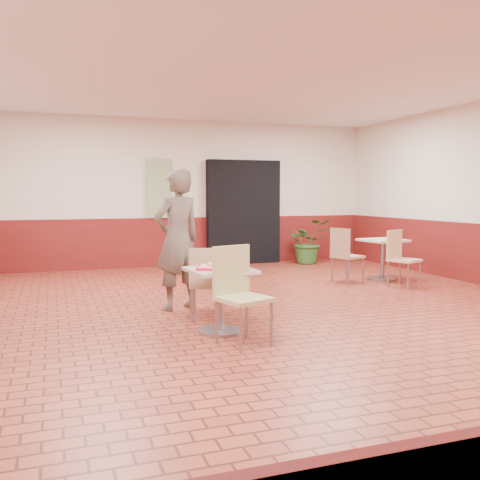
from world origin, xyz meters
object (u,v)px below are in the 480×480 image
object	(u,v)px
serving_tray	(220,267)
ring_donut	(212,264)
customer	(178,239)
chair_main_front	(239,289)
potted_plant	(308,241)
second_table	(383,252)
chair_second_left	(345,252)
paper_cup	(226,260)
main_table	(220,290)
chair_second_front	(400,255)
long_john_donut	(228,264)
chair_main_back	(207,280)

from	to	relation	value
serving_tray	ring_donut	distance (m)	0.10
customer	ring_donut	size ratio (longest dim) A/B	17.45
chair_main_front	potted_plant	distance (m)	6.28
second_table	chair_second_left	world-z (taller)	chair_second_left
potted_plant	paper_cup	bearing A→B (deg)	-125.64
main_table	ring_donut	xyz separation A→B (m)	(-0.08, 0.05, 0.27)
chair_main_front	chair_second_front	bearing A→B (deg)	13.53
main_table	paper_cup	distance (m)	0.35
main_table	chair_second_front	distance (m)	4.03
second_table	chair_second_front	xyz separation A→B (m)	(-0.12, -0.66, 0.03)
chair_main_front	serving_tray	bearing A→B (deg)	76.68
chair_second_left	potted_plant	world-z (taller)	potted_plant
main_table	chair_second_front	xyz separation A→B (m)	(3.61, 1.80, 0.04)
ring_donut	customer	bearing A→B (deg)	94.29
ring_donut	long_john_donut	bearing A→B (deg)	-19.39
chair_main_back	second_table	distance (m)	4.16
chair_main_back	long_john_donut	size ratio (longest dim) A/B	5.22
customer	serving_tray	distance (m)	1.32
long_john_donut	ring_donut	bearing A→B (deg)	160.61
chair_main_back	second_table	bearing A→B (deg)	-133.24
chair_main_front	potted_plant	world-z (taller)	chair_main_front
customer	long_john_donut	bearing A→B (deg)	80.87
customer	long_john_donut	world-z (taller)	customer
second_table	potted_plant	distance (m)	2.37
customer	paper_cup	size ratio (longest dim) A/B	21.11
long_john_donut	potted_plant	xyz separation A→B (m)	(3.37, 4.82, -0.27)
paper_cup	potted_plant	distance (m)	5.76
customer	potted_plant	distance (m)	5.08
ring_donut	second_table	bearing A→B (deg)	32.29
paper_cup	long_john_donut	bearing A→B (deg)	-98.69
serving_tray	chair_second_front	distance (m)	4.04
ring_donut	second_table	size ratio (longest dim) A/B	0.15
main_table	paper_cup	bearing A→B (deg)	51.79
main_table	second_table	size ratio (longest dim) A/B	0.98
customer	serving_tray	xyz separation A→B (m)	(0.17, -1.29, -0.20)
main_table	customer	xyz separation A→B (m)	(-0.17, 1.29, 0.44)
serving_tray	paper_cup	size ratio (longest dim) A/B	5.58
chair_main_front	long_john_donut	bearing A→B (deg)	66.07
chair_main_front	paper_cup	distance (m)	0.65
chair_main_back	customer	size ratio (longest dim) A/B	0.48
customer	paper_cup	world-z (taller)	customer
ring_donut	chair_second_left	size ratio (longest dim) A/B	0.11
chair_main_back	chair_second_left	distance (m)	3.43
chair_second_front	serving_tray	bearing A→B (deg)	-176.36
second_table	customer	bearing A→B (deg)	-163.35
chair_main_front	customer	size ratio (longest dim) A/B	0.54
customer	paper_cup	xyz separation A→B (m)	(0.28, -1.16, -0.14)
chair_main_front	ring_donut	xyz separation A→B (m)	(-0.13, 0.52, 0.20)
ring_donut	chair_second_front	distance (m)	4.09
customer	ring_donut	world-z (taller)	customer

